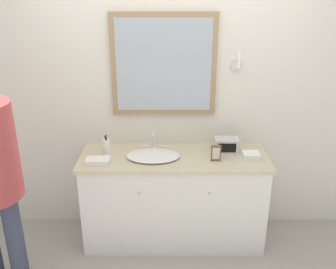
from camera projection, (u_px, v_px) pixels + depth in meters
The scene contains 9 objects.
ground_plane at pixel (174, 259), 3.24m from camera, with size 14.00×14.00×0.00m, color #9E998E.
wall_back at pixel (174, 96), 3.33m from camera, with size 8.00×0.18×2.55m.
vanity_counter at pixel (174, 198), 3.37m from camera, with size 1.62×0.57×0.84m.
sink_basin at pixel (153, 155), 3.18m from camera, with size 0.45×0.35×0.17m.
soap_bottle at pixel (107, 147), 3.20m from camera, with size 0.06×0.06×0.18m.
appliance_box at pixel (226, 145), 3.27m from camera, with size 0.21×0.13×0.12m.
picture_frame at pixel (216, 153), 3.09m from camera, with size 0.08×0.01×0.14m.
hand_towel_near_sink at pixel (251, 155), 3.17m from camera, with size 0.14×0.12×0.05m.
hand_towel_far_corner at pixel (98, 161), 3.08m from camera, with size 0.19×0.12×0.04m.
Camera 1 is at (-0.05, -2.60, 2.21)m, focal length 40.00 mm.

